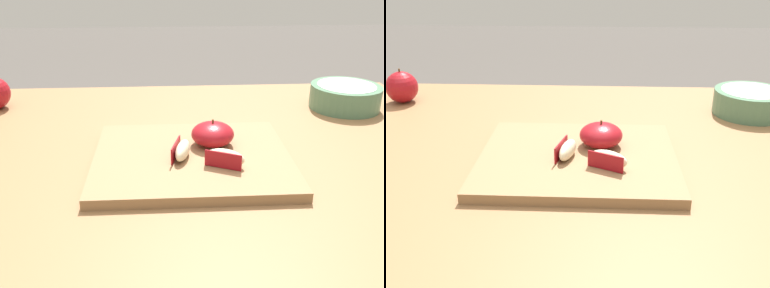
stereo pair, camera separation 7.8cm
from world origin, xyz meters
TOP-DOWN VIEW (x-y plane):
  - dining_table at (0.00, 0.00)m, footprint 1.29×0.89m
  - cutting_board at (0.07, -0.05)m, footprint 0.35×0.30m
  - apple_half_skin_up at (0.11, -0.01)m, footprint 0.08×0.08m
  - apple_wedge_right at (0.13, -0.09)m, footprint 0.07×0.05m
  - apple_wedge_left at (0.05, -0.06)m, footprint 0.04×0.07m
  - ceramic_fruit_bowl at (0.46, 0.23)m, footprint 0.17×0.17m

SIDE VIEW (x-z plane):
  - dining_table at x=0.00m, z-range 0.27..1.00m
  - cutting_board at x=0.07m, z-range 0.73..0.75m
  - ceramic_fruit_bowl at x=0.46m, z-range 0.73..0.79m
  - apple_wedge_right at x=0.13m, z-range 0.75..0.78m
  - apple_wedge_left at x=0.05m, z-range 0.75..0.78m
  - apple_half_skin_up at x=0.11m, z-range 0.75..0.80m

